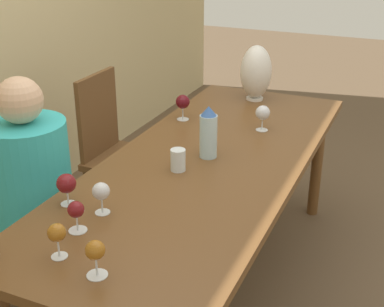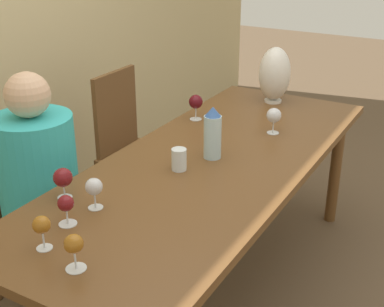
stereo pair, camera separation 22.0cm
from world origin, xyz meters
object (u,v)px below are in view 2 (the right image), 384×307
at_px(water_tumbler, 179,159).
at_px(vase, 275,74).
at_px(wine_glass_3, 274,116).
at_px(wine_glass_6, 42,226).
at_px(wine_glass_5, 74,245).
at_px(wine_glass_2, 63,178).
at_px(wine_glass_4, 196,102).
at_px(person_near, 42,186).
at_px(wine_glass_1, 66,205).
at_px(chair_near, 31,204).
at_px(chair_far, 133,145).
at_px(wine_glass_7, 94,187).
at_px(water_bottle, 213,133).

relative_size(water_tumbler, vase, 0.30).
xyz_separation_m(vase, wine_glass_3, (-0.49, -0.20, -0.08)).
bearing_deg(vase, wine_glass_6, 177.54).
height_order(vase, wine_glass_5, vase).
height_order(wine_glass_2, wine_glass_6, wine_glass_2).
relative_size(wine_glass_4, person_near, 0.12).
distance_m(wine_glass_1, chair_near, 0.79).
xyz_separation_m(water_tumbler, wine_glass_3, (0.63, -0.20, 0.05)).
relative_size(chair_near, chair_far, 1.00).
bearing_deg(wine_glass_4, wine_glass_5, -166.03).
bearing_deg(wine_glass_3, chair_far, 89.17).
xyz_separation_m(wine_glass_5, chair_near, (0.57, 0.82, -0.36)).
height_order(wine_glass_2, person_near, person_near).
bearing_deg(wine_glass_1, vase, -3.97).
bearing_deg(wine_glass_5, wine_glass_6, 78.23).
distance_m(wine_glass_1, wine_glass_5, 0.29).
distance_m(vase, wine_glass_7, 1.58).
height_order(wine_glass_4, wine_glass_7, wine_glass_4).
distance_m(wine_glass_2, wine_glass_6, 0.36).
xyz_separation_m(wine_glass_1, wine_glass_5, (-0.20, -0.21, 0.01)).
height_order(wine_glass_3, wine_glass_4, wine_glass_4).
bearing_deg(water_tumbler, chair_near, 107.94).
relative_size(wine_glass_3, wine_glass_7, 1.08).
distance_m(wine_glass_7, chair_far, 1.31).
distance_m(wine_glass_3, chair_far, 0.99).
xyz_separation_m(wine_glass_5, wine_glass_6, (0.04, 0.17, 0.00)).
bearing_deg(wine_glass_4, person_near, 155.86).
xyz_separation_m(vase, wine_glass_1, (-1.72, 0.12, -0.09)).
xyz_separation_m(water_bottle, wine_glass_5, (-1.00, -0.03, -0.03)).
height_order(water_bottle, person_near, person_near).
distance_m(wine_glass_6, person_near, 0.80).
bearing_deg(wine_glass_1, wine_glass_5, -132.99).
xyz_separation_m(water_bottle, wine_glass_4, (0.41, 0.32, -0.02)).
xyz_separation_m(wine_glass_7, chair_near, (0.23, 0.62, -0.36)).
relative_size(wine_glass_5, person_near, 0.11).
bearing_deg(chair_far, vase, -56.88).
distance_m(vase, chair_far, 0.98).
bearing_deg(chair_near, wine_glass_7, -109.99).
relative_size(wine_glass_4, chair_near, 0.15).
distance_m(water_tumbler, vase, 1.12).
bearing_deg(wine_glass_4, wine_glass_2, 179.48).
relative_size(wine_glass_4, wine_glass_5, 1.13).
xyz_separation_m(wine_glass_3, chair_near, (-0.86, 0.93, -0.36)).
bearing_deg(wine_glass_1, wine_glass_4, 6.57).
xyz_separation_m(water_tumbler, chair_far, (0.64, 0.73, -0.32)).
bearing_deg(wine_glass_5, chair_near, 55.25).
bearing_deg(wine_glass_5, person_near, 52.00).
height_order(vase, chair_near, vase).
height_order(vase, wine_glass_6, vase).
bearing_deg(wine_glass_6, vase, -2.46).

